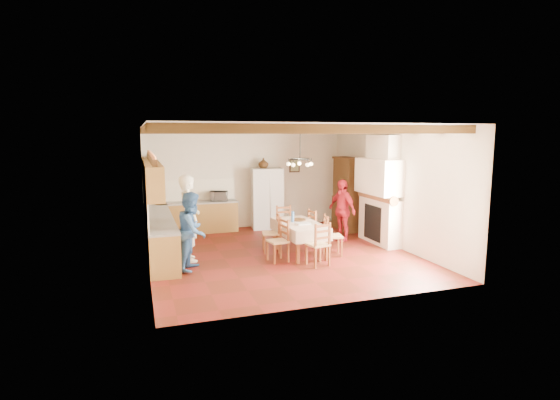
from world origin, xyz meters
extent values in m
cube|color=#531B10|center=(0.00, 0.00, -0.01)|extent=(6.00, 6.50, 0.02)
cube|color=silver|center=(0.00, 0.00, 3.01)|extent=(6.00, 6.50, 0.02)
cube|color=beige|center=(0.00, 3.26, 1.50)|extent=(6.00, 0.02, 3.00)
cube|color=beige|center=(0.00, -3.26, 1.50)|extent=(6.00, 0.02, 3.00)
cube|color=beige|center=(-3.01, 0.00, 1.50)|extent=(0.02, 6.50, 3.00)
cube|color=beige|center=(3.01, 0.00, 1.50)|extent=(0.02, 6.50, 3.00)
cube|color=olive|center=(-2.70, 1.05, 0.43)|extent=(0.60, 4.30, 0.86)
cube|color=olive|center=(-1.55, 2.95, 0.43)|extent=(2.30, 0.60, 0.86)
cube|color=slate|center=(-2.70, 1.05, 0.88)|extent=(0.62, 4.30, 0.04)
cube|color=slate|center=(-1.55, 2.95, 0.88)|extent=(2.34, 0.62, 0.04)
cube|color=white|center=(-2.98, 1.05, 1.20)|extent=(0.03, 4.30, 0.60)
cube|color=white|center=(-1.55, 3.23, 1.20)|extent=(2.30, 0.03, 0.60)
cube|color=olive|center=(-2.83, 1.05, 1.85)|extent=(0.35, 4.20, 0.70)
cube|color=black|center=(1.55, 3.23, 1.85)|extent=(0.34, 0.03, 0.42)
cube|color=silver|center=(0.55, 2.93, 0.91)|extent=(1.00, 0.86, 1.82)
cube|color=beige|center=(0.45, -0.10, 0.72)|extent=(0.93, 1.74, 0.05)
cube|color=brown|center=(0.12, -0.87, 0.35)|extent=(0.07, 0.07, 0.71)
cube|color=brown|center=(0.83, -0.85, 0.35)|extent=(0.07, 0.07, 0.71)
cube|color=brown|center=(0.08, 0.65, 0.35)|extent=(0.07, 0.07, 0.71)
cube|color=brown|center=(0.78, 0.67, 0.35)|extent=(0.07, 0.07, 0.71)
torus|color=black|center=(0.45, -0.10, 2.25)|extent=(0.47, 0.47, 0.03)
imported|color=white|center=(-2.09, 0.13, 0.97)|extent=(0.55, 0.76, 1.94)
imported|color=#315A93|center=(-2.11, -0.54, 0.82)|extent=(0.90, 0.99, 1.64)
imported|color=red|center=(2.00, 0.79, 0.82)|extent=(0.64, 1.03, 1.64)
imported|color=silver|center=(-0.90, 2.95, 1.04)|extent=(0.57, 0.47, 0.28)
imported|color=#3C240D|center=(0.45, 2.93, 1.97)|extent=(0.30, 0.30, 0.31)
camera|label=1|loc=(-3.17, -9.56, 2.81)|focal=28.00mm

